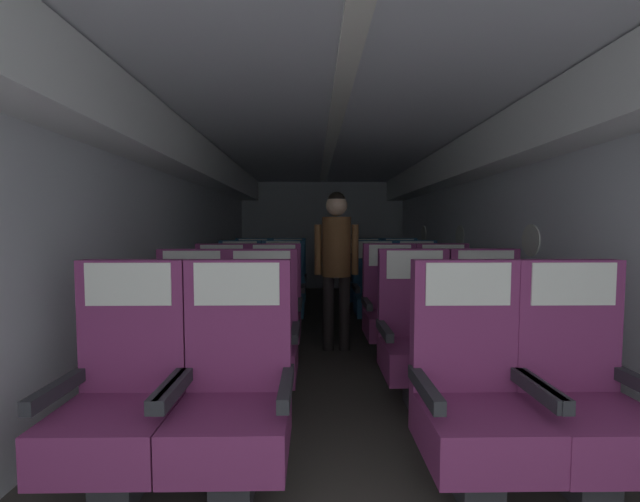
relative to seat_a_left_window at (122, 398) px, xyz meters
The scene contains 23 objects.
ground 2.45m from the seat_a_left_window, 64.31° to the left, with size 3.43×8.05×0.02m, color #3D3833.
fuselage_shell 2.86m from the seat_a_left_window, 66.69° to the left, with size 3.31×7.70×2.15m.
seat_a_left_window is the anchor object (origin of this frame).
seat_a_left_aisle 0.50m from the seat_a_left_window, ahead, with size 0.53×0.48×1.05m.
seat_a_right_aisle 2.07m from the seat_a_left_window, ahead, with size 0.53×0.48×1.05m.
seat_a_right_window 1.58m from the seat_a_left_window, ahead, with size 0.53×0.48×1.05m.
seat_b_left_window 0.92m from the seat_a_left_window, 89.28° to the left, with size 0.53×0.48×1.05m.
seat_b_left_aisle 1.04m from the seat_a_left_window, 61.17° to the left, with size 0.53×0.48×1.05m.
seat_b_right_aisle 2.28m from the seat_a_left_window, 24.03° to the left, with size 0.53×0.48×1.05m.
seat_b_right_window 1.83m from the seat_a_left_window, 30.51° to the left, with size 0.53×0.48×1.05m.
seat_c_left_window 1.85m from the seat_a_left_window, 89.89° to the left, with size 0.53×0.48×1.05m.
seat_c_left_aisle 1.92m from the seat_a_left_window, 75.10° to the left, with size 0.53×0.48×1.05m.
seat_c_right_aisle 2.79m from the seat_a_left_window, 41.64° to the left, with size 0.53×0.48×1.05m.
seat_c_right_window 2.44m from the seat_a_left_window, 49.52° to the left, with size 0.53×0.48×1.05m.
seat_d_left_window 2.77m from the seat_a_left_window, 89.93° to the left, with size 0.53×0.48×1.05m.
seat_d_left_aisle 2.82m from the seat_a_left_window, 79.65° to the left, with size 0.53×0.48×1.05m.
seat_d_right_aisle 3.47m from the seat_a_left_window, 53.16° to the left, with size 0.53×0.48×1.05m.
seat_d_right_window 3.20m from the seat_a_left_window, 60.23° to the left, with size 0.53×0.48×1.05m.
seat_e_left_window 3.70m from the seat_a_left_window, 89.79° to the left, with size 0.53×0.48×1.05m.
seat_e_left_aisle 3.76m from the seat_a_left_window, 82.26° to the left, with size 0.53×0.48×1.05m.
seat_e_right_aisle 4.24m from the seat_a_left_window, 60.55° to the left, with size 0.53×0.48×1.05m.
seat_e_right_window 4.03m from the seat_a_left_window, 66.89° to the left, with size 0.53×0.48×1.05m.
flight_attendant 2.40m from the seat_a_left_window, 62.37° to the left, with size 0.43×0.28×1.55m.
Camera 1 is at (-0.18, -0.08, 1.21)m, focal length 22.08 mm.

